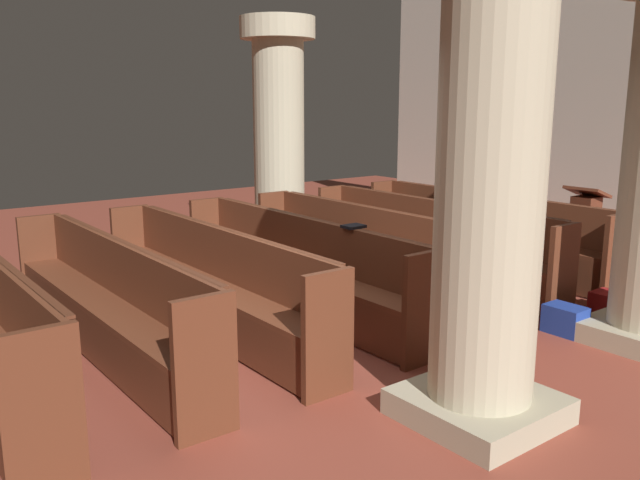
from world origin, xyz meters
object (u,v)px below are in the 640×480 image
(pew_row_3, at_px, (295,262))
(kneeler_box_blue, at_px, (565,320))
(pew_row_2, at_px, (367,249))
(pew_row_5, at_px, (106,296))
(pew_row_1, at_px, (428,238))
(pillar_far_side, at_px, (279,130))
(pew_row_0, at_px, (481,229))
(pillar_aisle_rear, at_px, (491,168))
(lectern, at_px, (583,235))
(hymn_book, at_px, (354,226))
(kneeler_box_red, at_px, (612,304))
(pew_row_4, at_px, (209,277))

(pew_row_3, distance_m, kneeler_box_blue, 2.66)
(pew_row_2, height_order, pew_row_5, same)
(pew_row_1, bearing_deg, pillar_far_side, -172.60)
(pew_row_0, relative_size, pillar_aisle_rear, 1.14)
(pillar_aisle_rear, relative_size, lectern, 3.02)
(pillar_far_side, height_order, hymn_book, pillar_far_side)
(pillar_far_side, bearing_deg, lectern, 31.96)
(pillar_far_side, bearing_deg, kneeler_box_red, 10.35)
(pew_row_3, xyz_separation_m, pillar_far_side, (-2.67, 1.62, 1.20))
(pillar_aisle_rear, height_order, kneeler_box_blue, pillar_aisle_rear)
(pew_row_5, relative_size, kneeler_box_blue, 10.33)
(lectern, bearing_deg, pew_row_5, -98.83)
(pew_row_2, bearing_deg, pew_row_4, -90.00)
(pillar_aisle_rear, bearing_deg, pew_row_3, 171.58)
(hymn_book, relative_size, kneeler_box_blue, 0.55)
(pew_row_5, distance_m, pillar_far_side, 4.62)
(pillar_far_side, xyz_separation_m, kneeler_box_blue, (4.78, -0.04, -1.58))
(pew_row_5, bearing_deg, pew_row_1, 90.00)
(pew_row_1, bearing_deg, pew_row_5, -90.00)
(hymn_book, xyz_separation_m, kneeler_box_blue, (1.41, 1.39, -0.83))
(pew_row_3, xyz_separation_m, lectern, (0.90, 3.84, -0.05))
(pew_row_3, xyz_separation_m, kneeler_box_blue, (2.11, 1.58, -0.38))
(pew_row_1, xyz_separation_m, pew_row_2, (0.00, -0.98, 0.00))
(pew_row_2, distance_m, pew_row_4, 1.96)
(pew_row_3, xyz_separation_m, pillar_aisle_rear, (2.72, -0.40, 1.20))
(pew_row_4, relative_size, pillar_far_side, 1.14)
(pew_row_2, xyz_separation_m, hymn_book, (0.70, -0.80, 0.46))
(pew_row_0, relative_size, pew_row_1, 1.00)
(pew_row_5, distance_m, lectern, 5.88)
(pew_row_0, height_order, pew_row_3, same)
(pew_row_0, distance_m, pew_row_5, 4.91)
(kneeler_box_blue, bearing_deg, pew_row_0, 147.08)
(pew_row_5, relative_size, pillar_far_side, 1.14)
(pew_row_5, bearing_deg, kneeler_box_blue, 59.18)
(pillar_far_side, xyz_separation_m, kneeler_box_red, (4.74, 0.87, -1.60))
(pew_row_2, distance_m, pillar_aisle_rear, 3.28)
(lectern, distance_m, kneeler_box_red, 1.83)
(pew_row_2, height_order, kneeler_box_blue, pew_row_2)
(pillar_aisle_rear, relative_size, kneeler_box_red, 8.49)
(pew_row_1, height_order, pew_row_3, same)
(pew_row_2, bearing_deg, kneeler_box_blue, 15.76)
(pillar_far_side, distance_m, kneeler_box_red, 5.08)
(pew_row_0, xyz_separation_m, pew_row_1, (0.00, -0.98, 0.00))
(pew_row_3, height_order, pew_row_5, same)
(pew_row_1, xyz_separation_m, kneeler_box_red, (2.07, 0.52, -0.40))
(pew_row_5, height_order, hymn_book, hymn_book)
(lectern, bearing_deg, kneeler_box_blue, -61.89)
(pillar_aisle_rear, relative_size, hymn_book, 16.49)
(kneeler_box_blue, relative_size, kneeler_box_red, 0.93)
(kneeler_box_blue, bearing_deg, lectern, 118.11)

